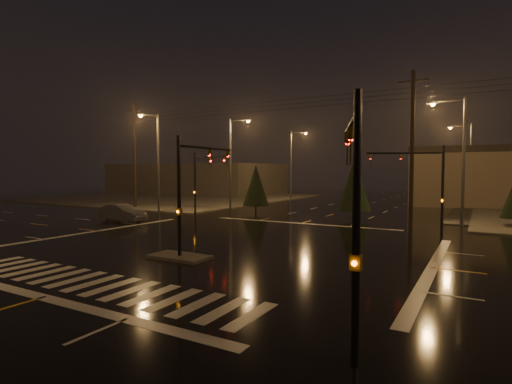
# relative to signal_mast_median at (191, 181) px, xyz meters

# --- Properties ---
(ground) EXTENTS (140.00, 140.00, 0.00)m
(ground) POSITION_rel_signal_mast_median_xyz_m (-0.00, 3.07, -3.75)
(ground) COLOR black
(ground) RESTS_ON ground
(sidewalk_nw) EXTENTS (36.00, 36.00, 0.12)m
(sidewalk_nw) POSITION_rel_signal_mast_median_xyz_m (-30.00, 33.07, -3.69)
(sidewalk_nw) COLOR #44423D
(sidewalk_nw) RESTS_ON ground
(median_island) EXTENTS (3.00, 1.60, 0.15)m
(median_island) POSITION_rel_signal_mast_median_xyz_m (-0.00, -0.93, -3.68)
(median_island) COLOR #44423D
(median_island) RESTS_ON ground
(crosswalk) EXTENTS (15.00, 2.60, 0.01)m
(crosswalk) POSITION_rel_signal_mast_median_xyz_m (-0.00, -5.93, -3.75)
(crosswalk) COLOR beige
(crosswalk) RESTS_ON ground
(stop_bar_near) EXTENTS (16.00, 0.50, 0.01)m
(stop_bar_near) POSITION_rel_signal_mast_median_xyz_m (-0.00, -7.93, -3.75)
(stop_bar_near) COLOR beige
(stop_bar_near) RESTS_ON ground
(stop_bar_far) EXTENTS (16.00, 0.50, 0.01)m
(stop_bar_far) POSITION_rel_signal_mast_median_xyz_m (-0.00, 14.07, -3.75)
(stop_bar_far) COLOR beige
(stop_bar_far) RESTS_ON ground
(commercial_block) EXTENTS (30.00, 18.00, 5.60)m
(commercial_block) POSITION_rel_signal_mast_median_xyz_m (-35.00, 45.07, -0.95)
(commercial_block) COLOR #3B3634
(commercial_block) RESTS_ON ground
(signal_mast_median) EXTENTS (0.25, 4.59, 6.00)m
(signal_mast_median) POSITION_rel_signal_mast_median_xyz_m (0.00, 0.00, 0.00)
(signal_mast_median) COLOR black
(signal_mast_median) RESTS_ON ground
(signal_mast_ne) EXTENTS (4.84, 1.86, 6.00)m
(signal_mast_ne) POSITION_rel_signal_mast_median_xyz_m (9.50, 13.21, 0.04)
(signal_mast_ne) COLOR black
(signal_mast_ne) RESTS_ON ground
(signal_mast_nw) EXTENTS (4.84, 1.86, 6.00)m
(signal_mast_nw) POSITION_rel_signal_mast_median_xyz_m (-9.50, 13.21, 0.04)
(signal_mast_nw) COLOR black
(signal_mast_nw) RESTS_ON ground
(signal_mast_se) EXTENTS (1.55, 3.87, 6.00)m
(signal_mast_se) POSITION_rel_signal_mast_median_xyz_m (10.23, -6.68, -0.04)
(signal_mast_se) COLOR black
(signal_mast_se) RESTS_ON ground
(streetlight_1) EXTENTS (2.77, 0.32, 10.00)m
(streetlight_1) POSITION_rel_signal_mast_median_xyz_m (-11.18, 21.07, 2.05)
(streetlight_1) COLOR #38383A
(streetlight_1) RESTS_ON ground
(streetlight_2) EXTENTS (2.77, 0.32, 10.00)m
(streetlight_2) POSITION_rel_signal_mast_median_xyz_m (-11.18, 37.07, 2.05)
(streetlight_2) COLOR #38383A
(streetlight_2) RESTS_ON ground
(streetlight_3) EXTENTS (2.77, 0.32, 10.00)m
(streetlight_3) POSITION_rel_signal_mast_median_xyz_m (11.18, 19.07, 2.05)
(streetlight_3) COLOR #38383A
(streetlight_3) RESTS_ON ground
(streetlight_4) EXTENTS (2.77, 0.32, 10.00)m
(streetlight_4) POSITION_rel_signal_mast_median_xyz_m (11.18, 39.07, 2.05)
(streetlight_4) COLOR #38383A
(streetlight_4) RESTS_ON ground
(streetlight_5) EXTENTS (0.32, 2.77, 10.00)m
(streetlight_5) POSITION_rel_signal_mast_median_xyz_m (-16.00, 14.26, 2.05)
(streetlight_5) COLOR #38383A
(streetlight_5) RESTS_ON ground
(utility_pole_0) EXTENTS (2.20, 0.32, 12.00)m
(utility_pole_0) POSITION_rel_signal_mast_median_xyz_m (-22.00, 17.07, 2.38)
(utility_pole_0) COLOR black
(utility_pole_0) RESTS_ON ground
(utility_pole_1) EXTENTS (2.20, 0.32, 12.00)m
(utility_pole_1) POSITION_rel_signal_mast_median_xyz_m (8.00, 17.07, 2.38)
(utility_pole_1) COLOR black
(utility_pole_1) RESTS_ON ground
(conifer_3) EXTENTS (2.72, 2.72, 4.95)m
(conifer_3) POSITION_rel_signal_mast_median_xyz_m (-7.53, 19.83, -0.93)
(conifer_3) COLOR black
(conifer_3) RESTS_ON ground
(conifer_4) EXTENTS (3.00, 3.00, 5.39)m
(conifer_4) POSITION_rel_signal_mast_median_xyz_m (2.74, 19.71, -0.71)
(conifer_4) COLOR black
(conifer_4) RESTS_ON ground
(car_crossing) EXTENTS (4.50, 1.67, 1.47)m
(car_crossing) POSITION_rel_signal_mast_median_xyz_m (-13.69, 7.70, -3.02)
(car_crossing) COLOR #53545A
(car_crossing) RESTS_ON ground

